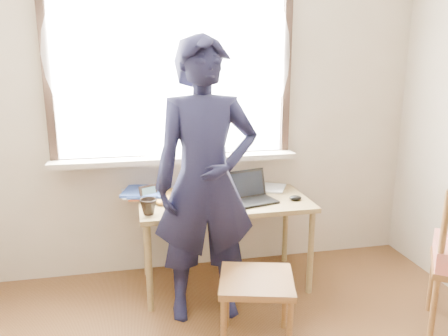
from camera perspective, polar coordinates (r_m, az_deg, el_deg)
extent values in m
cube|color=#B3A690|center=(3.39, -3.20, 7.83)|extent=(3.50, 0.02, 2.60)
cube|color=white|center=(3.33, -6.71, 12.82)|extent=(1.70, 0.01, 1.30)
cube|color=black|center=(3.40, -6.36, 1.29)|extent=(1.82, 0.06, 0.06)
cube|color=black|center=(3.35, -22.18, 11.91)|extent=(0.06, 0.06, 1.30)
cube|color=black|center=(3.52, 8.11, 12.83)|extent=(0.06, 0.06, 1.30)
cube|color=#B3A690|center=(3.33, -6.24, 1.20)|extent=(1.85, 0.20, 0.04)
cube|color=white|center=(3.26, -6.63, 14.55)|extent=(1.95, 0.02, 1.65)
cube|color=olive|center=(3.20, 0.12, -4.58)|extent=(1.24, 0.62, 0.04)
cylinder|color=olive|center=(3.02, -9.75, -12.80)|extent=(0.04, 0.04, 0.63)
cylinder|color=olive|center=(3.50, -10.15, -8.92)|extent=(0.04, 0.04, 0.63)
cylinder|color=olive|center=(3.25, 11.25, -10.81)|extent=(0.04, 0.04, 0.63)
cylinder|color=olive|center=(3.71, 8.02, -7.51)|extent=(0.04, 0.04, 0.63)
cube|color=black|center=(3.16, 3.89, -4.34)|extent=(0.36, 0.29, 0.02)
cube|color=black|center=(3.22, 2.92, -2.09)|extent=(0.32, 0.14, 0.21)
cube|color=black|center=(3.22, 2.92, -2.09)|extent=(0.28, 0.12, 0.17)
cube|color=black|center=(3.15, 3.97, -4.34)|extent=(0.30, 0.19, 0.00)
imported|color=white|center=(3.30, -3.88, -2.78)|extent=(0.18, 0.18, 0.10)
imported|color=black|center=(2.95, -9.85, -5.00)|extent=(0.15, 0.15, 0.11)
ellipsoid|color=black|center=(3.24, 9.30, -3.87)|extent=(0.09, 0.07, 0.04)
cube|color=#AC491F|center=(3.37, -10.31, -3.34)|extent=(0.32, 0.28, 0.02)
cube|color=white|center=(3.41, -9.31, -3.08)|extent=(0.27, 0.29, 0.02)
cube|color=white|center=(3.29, -1.98, -3.37)|extent=(0.29, 0.33, 0.02)
cube|color=white|center=(3.35, -6.11, -3.08)|extent=(0.33, 0.35, 0.02)
cube|color=white|center=(3.39, -8.02, -2.81)|extent=(0.27, 0.26, 0.02)
cube|color=white|center=(3.22, -5.45, -3.71)|extent=(0.27, 0.28, 0.01)
cube|color=white|center=(3.37, -6.21, -2.74)|extent=(0.24, 0.26, 0.02)
cube|color=#3150A0|center=(3.25, -4.85, -3.27)|extent=(0.32, 0.31, 0.02)
cube|color=white|center=(3.28, -2.27, -3.07)|extent=(0.27, 0.29, 0.02)
cube|color=#3150A0|center=(3.37, -2.73, -2.48)|extent=(0.24, 0.27, 0.02)
imported|color=white|center=(3.34, -8.65, -3.39)|extent=(0.27, 0.31, 0.02)
imported|color=white|center=(3.50, 5.02, -2.53)|extent=(0.27, 0.30, 0.02)
cube|color=black|center=(3.21, -9.83, -3.37)|extent=(0.13, 0.08, 0.11)
cube|color=#3E7232|center=(3.21, -9.83, -3.37)|extent=(0.10, 0.06, 0.08)
cube|color=brown|center=(2.63, 4.27, -14.51)|extent=(0.51, 0.50, 0.04)
cylinder|color=brown|center=(2.59, -0.06, -20.48)|extent=(0.03, 0.03, 0.39)
cylinder|color=brown|center=(2.88, 0.34, -16.58)|extent=(0.03, 0.03, 0.39)
cylinder|color=brown|center=(2.60, 8.55, -20.52)|extent=(0.03, 0.03, 0.39)
cylinder|color=brown|center=(2.89, 7.91, -16.64)|extent=(0.03, 0.03, 0.39)
cylinder|color=brown|center=(3.34, 25.47, -13.36)|extent=(0.04, 0.04, 0.41)
cylinder|color=brown|center=(3.01, 25.65, -16.43)|extent=(0.04, 0.04, 0.41)
cylinder|color=brown|center=(2.80, 26.74, -7.59)|extent=(0.04, 0.04, 0.51)
imported|color=black|center=(2.76, -2.41, -1.91)|extent=(0.66, 0.44, 1.82)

